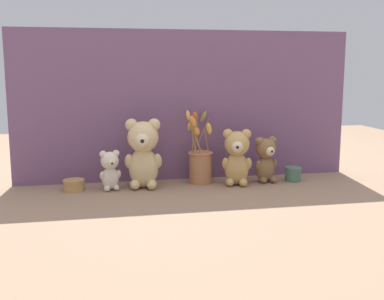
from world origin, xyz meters
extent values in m
plane|color=#8E7056|center=(0.00, 0.00, 0.00)|extent=(4.00, 4.00, 0.00)
cube|color=#704C70|center=(0.00, 0.17, 0.35)|extent=(1.60, 0.02, 0.70)
ellipsoid|color=#DBBC84|center=(-0.22, 0.03, 0.09)|extent=(0.14, 0.12, 0.18)
sphere|color=#DBBC84|center=(-0.22, 0.03, 0.23)|extent=(0.14, 0.14, 0.14)
sphere|color=beige|center=(-0.22, -0.02, 0.22)|extent=(0.07, 0.07, 0.07)
sphere|color=black|center=(-0.23, -0.05, 0.22)|extent=(0.02, 0.02, 0.02)
sphere|color=#DBBC84|center=(-0.17, 0.02, 0.28)|extent=(0.05, 0.05, 0.05)
sphere|color=#DBBC84|center=(-0.27, 0.04, 0.28)|extent=(0.05, 0.05, 0.05)
ellipsoid|color=#DBBC84|center=(-0.16, 0.01, 0.12)|extent=(0.05, 0.07, 0.08)
ellipsoid|color=#DBBC84|center=(-0.28, 0.03, 0.12)|extent=(0.05, 0.07, 0.08)
ellipsoid|color=#DBBC84|center=(-0.19, -0.01, 0.02)|extent=(0.05, 0.08, 0.04)
ellipsoid|color=#DBBC84|center=(-0.26, 0.00, 0.02)|extent=(0.05, 0.08, 0.04)
ellipsoid|color=tan|center=(0.20, 0.00, 0.07)|extent=(0.13, 0.11, 0.15)
sphere|color=tan|center=(0.20, 0.00, 0.19)|extent=(0.11, 0.11, 0.11)
sphere|color=beige|center=(0.19, -0.04, 0.18)|extent=(0.05, 0.05, 0.05)
sphere|color=black|center=(0.19, -0.06, 0.18)|extent=(0.02, 0.02, 0.02)
sphere|color=tan|center=(0.24, -0.01, 0.23)|extent=(0.05, 0.05, 0.05)
sphere|color=tan|center=(0.16, 0.01, 0.23)|extent=(0.05, 0.05, 0.05)
ellipsoid|color=tan|center=(0.25, -0.02, 0.10)|extent=(0.04, 0.06, 0.07)
ellipsoid|color=tan|center=(0.15, 0.00, 0.10)|extent=(0.04, 0.06, 0.07)
ellipsoid|color=tan|center=(0.22, -0.04, 0.02)|extent=(0.05, 0.07, 0.04)
ellipsoid|color=tan|center=(0.17, -0.02, 0.02)|extent=(0.05, 0.07, 0.04)
ellipsoid|color=olive|center=(0.35, 0.03, 0.06)|extent=(0.10, 0.09, 0.12)
sphere|color=olive|center=(0.35, 0.03, 0.16)|extent=(0.09, 0.09, 0.09)
sphere|color=beige|center=(0.36, -0.01, 0.15)|extent=(0.05, 0.05, 0.05)
sphere|color=black|center=(0.36, -0.03, 0.15)|extent=(0.01, 0.01, 0.01)
sphere|color=olive|center=(0.38, 0.03, 0.19)|extent=(0.04, 0.04, 0.04)
sphere|color=olive|center=(0.32, 0.02, 0.19)|extent=(0.04, 0.04, 0.04)
ellipsoid|color=olive|center=(0.39, 0.03, 0.08)|extent=(0.03, 0.05, 0.06)
ellipsoid|color=olive|center=(0.31, 0.01, 0.08)|extent=(0.03, 0.05, 0.06)
ellipsoid|color=olive|center=(0.38, 0.00, 0.02)|extent=(0.04, 0.05, 0.03)
ellipsoid|color=olive|center=(0.33, 0.00, 0.02)|extent=(0.04, 0.05, 0.03)
ellipsoid|color=beige|center=(-0.37, 0.01, 0.05)|extent=(0.08, 0.07, 0.10)
sphere|color=beige|center=(-0.37, 0.01, 0.13)|extent=(0.08, 0.08, 0.08)
sphere|color=beige|center=(-0.36, -0.01, 0.13)|extent=(0.04, 0.04, 0.04)
sphere|color=black|center=(-0.36, -0.03, 0.13)|extent=(0.01, 0.01, 0.01)
sphere|color=beige|center=(-0.34, 0.02, 0.16)|extent=(0.03, 0.03, 0.03)
sphere|color=beige|center=(-0.39, 0.01, 0.16)|extent=(0.03, 0.03, 0.03)
ellipsoid|color=beige|center=(-0.33, 0.02, 0.07)|extent=(0.03, 0.04, 0.05)
ellipsoid|color=beige|center=(-0.40, 0.00, 0.07)|extent=(0.03, 0.04, 0.05)
ellipsoid|color=beige|center=(-0.34, 0.00, 0.01)|extent=(0.03, 0.04, 0.03)
ellipsoid|color=beige|center=(-0.38, -0.01, 0.01)|extent=(0.03, 0.04, 0.03)
cylinder|color=#AD7047|center=(0.05, 0.07, 0.07)|extent=(0.10, 0.10, 0.15)
torus|color=#AD7047|center=(0.05, 0.07, 0.14)|extent=(0.12, 0.12, 0.01)
cylinder|color=#9E7542|center=(0.01, 0.08, 0.20)|extent=(0.01, 0.03, 0.12)
ellipsoid|color=gold|center=(0.00, 0.08, 0.26)|extent=(0.02, 0.03, 0.04)
cylinder|color=#9E7542|center=(0.02, 0.06, 0.21)|extent=(0.01, 0.02, 0.13)
ellipsoid|color=tan|center=(0.02, 0.06, 0.28)|extent=(0.03, 0.04, 0.06)
cylinder|color=#9E7542|center=(0.07, 0.12, 0.22)|extent=(0.07, 0.03, 0.15)
ellipsoid|color=tan|center=(0.08, 0.15, 0.30)|extent=(0.05, 0.03, 0.06)
cylinder|color=#9E7542|center=(0.03, 0.04, 0.20)|extent=(0.03, 0.02, 0.10)
ellipsoid|color=orange|center=(0.02, 0.02, 0.25)|extent=(0.04, 0.04, 0.04)
cylinder|color=#9E7542|center=(0.03, 0.09, 0.23)|extent=(0.02, 0.02, 0.16)
ellipsoid|color=#C65B28|center=(0.03, 0.10, 0.30)|extent=(0.04, 0.04, 0.05)
cylinder|color=#9E7542|center=(0.02, 0.02, 0.22)|extent=(0.06, 0.05, 0.15)
ellipsoid|color=orange|center=(0.00, 0.00, 0.30)|extent=(0.05, 0.04, 0.05)
cylinder|color=#9E7542|center=(0.01, 0.05, 0.23)|extent=(0.03, 0.05, 0.17)
ellipsoid|color=gold|center=(-0.01, 0.04, 0.32)|extent=(0.03, 0.03, 0.05)
cylinder|color=#9E7542|center=(0.07, 0.04, 0.20)|extent=(0.03, 0.02, 0.11)
ellipsoid|color=gold|center=(0.08, 0.03, 0.26)|extent=(0.04, 0.04, 0.06)
cylinder|color=#47705B|center=(0.48, 0.02, 0.03)|extent=(0.07, 0.07, 0.05)
cylinder|color=#47705B|center=(0.48, 0.02, 0.06)|extent=(0.08, 0.08, 0.01)
cylinder|color=tan|center=(-0.52, 0.03, 0.02)|extent=(0.09, 0.09, 0.04)
cylinder|color=tan|center=(-0.52, 0.03, 0.04)|extent=(0.09, 0.09, 0.01)
camera|label=1|loc=(-0.41, -2.06, 0.53)|focal=45.00mm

